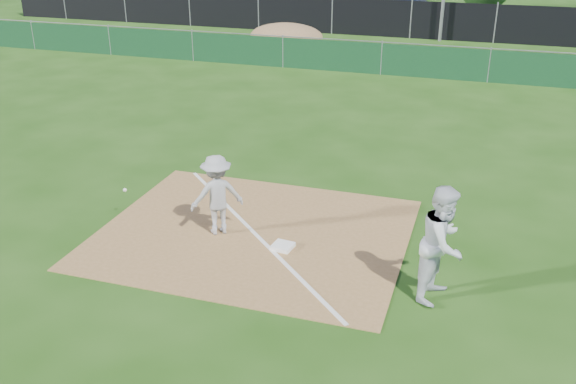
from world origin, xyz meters
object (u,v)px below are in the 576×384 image
(car_left, at_px, (326,7))
(car_right, at_px, (517,18))
(car_mid, at_px, (413,12))
(runner, at_px, (443,243))
(first_base, at_px, (283,246))
(play_at_first, at_px, (217,195))

(car_left, distance_m, car_right, 10.46)
(car_mid, bearing_deg, runner, -178.88)
(car_left, distance_m, car_mid, 5.10)
(runner, relative_size, car_left, 0.46)
(first_base, height_order, runner, runner)
(first_base, distance_m, car_left, 27.29)
(play_at_first, relative_size, car_left, 0.63)
(first_base, bearing_deg, car_left, 103.06)
(first_base, bearing_deg, car_mid, 92.44)
(first_base, bearing_deg, play_at_first, 170.14)
(first_base, xyz_separation_m, car_left, (-6.16, 26.57, 0.68))
(car_left, bearing_deg, runner, -144.49)
(play_at_first, relative_size, car_mid, 0.57)
(car_mid, bearing_deg, play_at_first, 171.72)
(play_at_first, distance_m, car_mid, 25.70)
(car_mid, xyz_separation_m, car_right, (5.40, 0.75, -0.16))
(first_base, relative_size, car_mid, 0.08)
(play_at_first, height_order, runner, runner)
(runner, bearing_deg, play_at_first, 92.51)
(play_at_first, bearing_deg, car_right, 77.79)
(runner, bearing_deg, car_mid, 23.71)
(car_left, height_order, car_right, car_left)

